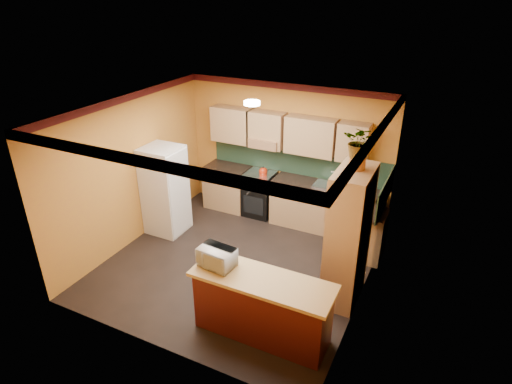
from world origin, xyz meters
TOP-DOWN VIEW (x-y plane):
  - room_shell at (0.02, 0.28)m, footprint 4.24×4.24m
  - base_cabinets_back at (0.19, 1.80)m, footprint 3.65×0.60m
  - countertop_back at (0.19, 1.80)m, footprint 3.65×0.62m
  - stove at (-0.43, 1.80)m, footprint 0.58×0.58m
  - kettle at (-0.33, 1.75)m, footprint 0.20×0.20m
  - sink at (0.97, 1.80)m, footprint 0.48×0.40m
  - base_cabinets_right at (1.80, 1.21)m, footprint 0.60×0.80m
  - countertop_right at (1.80, 1.21)m, footprint 0.62×0.80m
  - fridge at (-1.75, 0.43)m, footprint 0.68×0.66m
  - pantry at (1.85, -0.02)m, footprint 0.48×0.90m
  - fern_pot at (1.85, 0.03)m, footprint 0.22×0.22m
  - fern at (1.85, 0.03)m, footprint 0.42×0.37m
  - breakfast_bar at (1.08, -1.29)m, footprint 1.80×0.55m
  - bar_top at (1.08, -1.29)m, footprint 1.90×0.65m
  - microwave at (0.41, -1.29)m, footprint 0.51×0.37m

SIDE VIEW (x-z plane):
  - base_cabinets_back at x=0.19m, z-range 0.00..0.88m
  - base_cabinets_right at x=1.80m, z-range 0.00..0.88m
  - breakfast_bar at x=1.08m, z-range 0.00..0.88m
  - stove at x=-0.43m, z-range 0.00..0.91m
  - fridge at x=-1.75m, z-range 0.00..1.70m
  - countertop_back at x=0.19m, z-range 0.88..0.92m
  - countertop_right at x=1.80m, z-range 0.88..0.92m
  - bar_top at x=1.08m, z-range 0.88..0.93m
  - sink at x=0.97m, z-range 0.92..0.95m
  - kettle at x=-0.33m, z-range 0.91..1.09m
  - pantry at x=1.85m, z-range 0.00..2.10m
  - microwave at x=0.41m, z-range 0.93..1.19m
  - room_shell at x=0.02m, z-range 0.73..3.45m
  - fern_pot at x=1.85m, z-range 2.10..2.26m
  - fern at x=1.85m, z-range 2.26..2.70m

